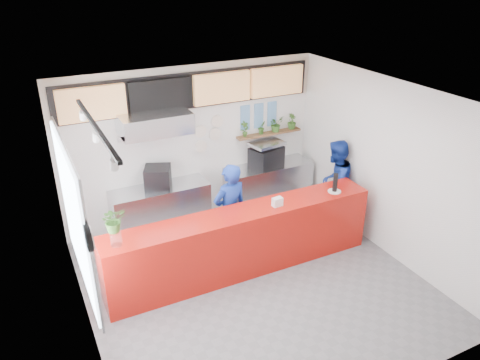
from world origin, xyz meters
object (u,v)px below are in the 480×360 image
object	(u,v)px
service_counter	(243,241)
espresso_machine	(266,157)
staff_center	(230,212)
pepper_mill	(335,182)
staff_right	(334,183)
panini_oven	(158,178)

from	to	relation	value
service_counter	espresso_machine	bearing A→B (deg)	51.42
staff_center	pepper_mill	distance (m)	1.84
service_counter	staff_center	bearing A→B (deg)	89.63
staff_center	staff_right	size ratio (longest dim) A/B	1.01
staff_center	staff_right	xyz separation A→B (m)	(2.24, 0.14, -0.01)
espresso_machine	staff_center	xyz separation A→B (m)	(-1.43, -1.32, -0.24)
staff_right	pepper_mill	xyz separation A→B (m)	(-0.54, -0.69, 0.43)
service_counter	pepper_mill	distance (m)	1.85
espresso_machine	pepper_mill	xyz separation A→B (m)	(0.27, -1.88, 0.18)
staff_right	pepper_mill	distance (m)	0.98
service_counter	pepper_mill	size ratio (longest dim) A/B	14.06
service_counter	staff_center	world-z (taller)	staff_center
service_counter	staff_center	distance (m)	0.57
espresso_machine	pepper_mill	bearing A→B (deg)	-98.29
espresso_machine	staff_right	xyz separation A→B (m)	(0.81, -1.19, -0.25)
service_counter	pepper_mill	xyz separation A→B (m)	(1.70, -0.08, 0.73)
pepper_mill	espresso_machine	bearing A→B (deg)	98.08
service_counter	staff_right	world-z (taller)	staff_right
espresso_machine	service_counter	bearing A→B (deg)	-144.95
service_counter	panini_oven	xyz separation A→B (m)	(-0.81, 1.80, 0.55)
service_counter	panini_oven	bearing A→B (deg)	114.21
espresso_machine	panini_oven	bearing A→B (deg)	163.64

